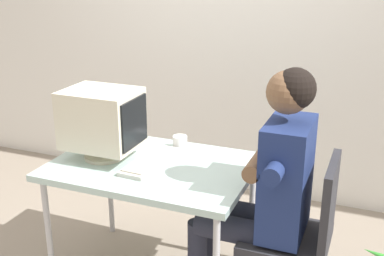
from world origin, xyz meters
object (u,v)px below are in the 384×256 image
desk (153,172)px  person_seated (266,183)px  crt_monitor (102,119)px  desk_mug (180,142)px  office_chair (300,230)px  keyboard (150,161)px

desk → person_seated: person_seated is taller
desk → crt_monitor: bearing=-174.9°
desk_mug → office_chair: bearing=-20.8°
desk → desk_mug: bearing=79.5°
crt_monitor → keyboard: crt_monitor is taller
person_seated → desk_mug: 0.69m
crt_monitor → desk_mug: crt_monitor is taller
person_seated → keyboard: bearing=177.9°
desk → keyboard: (-0.01, -0.00, 0.07)m
desk → desk_mug: desk_mug is taller
desk → crt_monitor: size_ratio=2.68×
office_chair → desk_mug: (-0.81, 0.31, 0.27)m
keyboard → person_seated: 0.68m
keyboard → person_seated: size_ratio=0.34×
keyboard → desk: bearing=6.1°
office_chair → keyboard: bearing=178.3°
desk → office_chair: office_chair is taller
person_seated → desk_mug: size_ratio=13.74×
office_chair → person_seated: size_ratio=0.67×
person_seated → desk_mug: bearing=153.4°
office_chair → person_seated: 0.31m
crt_monitor → keyboard: size_ratio=0.90×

